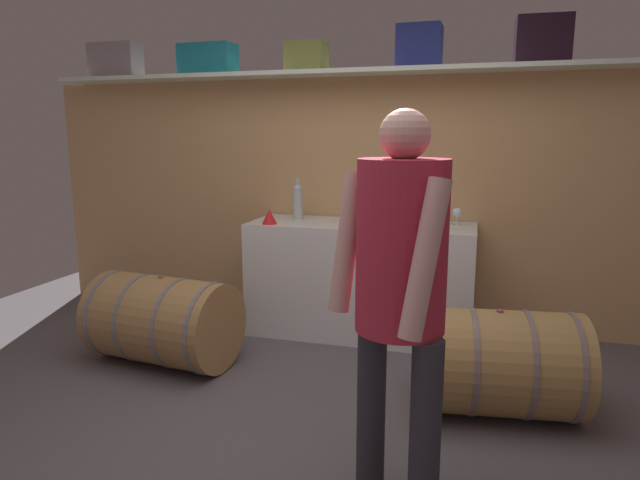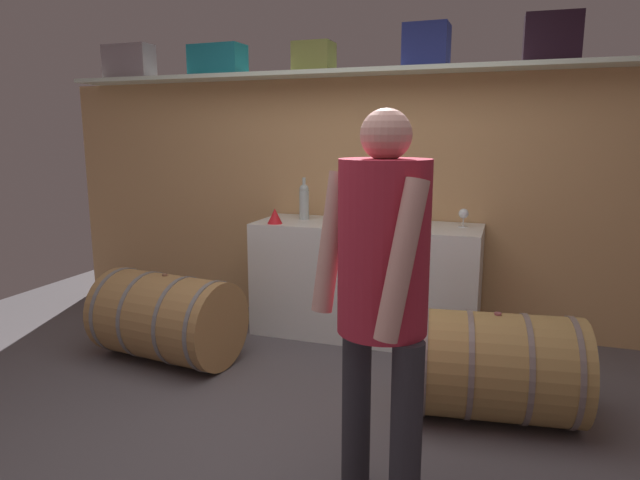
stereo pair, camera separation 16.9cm
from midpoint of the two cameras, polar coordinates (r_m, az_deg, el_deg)
name	(u,v)px [view 1 (the left image)]	position (r m, az deg, el deg)	size (l,w,h in m)	color
ground_plane	(306,404)	(3.23, -3.09, -16.73)	(6.63, 7.28, 0.02)	#565155
back_wall_panel	(363,202)	(4.37, 3.35, 3.94)	(5.43, 0.10, 1.92)	tan
high_shelf_board	(360,73)	(4.21, 3.04, 17.00)	(4.99, 0.40, 0.03)	silver
toolcase_grey	(116,61)	(5.12, -21.42, 16.96)	(0.42, 0.19, 0.28)	gray
toolcase_teal	(208,60)	(4.66, -12.65, 17.83)	(0.44, 0.23, 0.24)	#177483
toolcase_olive	(306,57)	(4.34, -2.60, 18.48)	(0.29, 0.22, 0.22)	olive
toolcase_navy	(419,47)	(4.16, 9.10, 19.23)	(0.31, 0.24, 0.29)	navy
toolcase_black	(543,40)	(4.14, 21.01, 18.83)	(0.35, 0.20, 0.31)	black
work_cabinet	(360,279)	(4.11, 3.04, -4.11)	(1.65, 0.59, 0.85)	white
wine_bottle_amber	(382,203)	(4.04, 5.26, 3.82)	(0.07, 0.07, 0.33)	brown
wine_bottle_clear	(298,201)	(4.21, -3.49, 4.08)	(0.08, 0.08, 0.32)	#B5C3BF
wine_bottle_green	(393,202)	(4.18, 6.40, 3.99)	(0.07, 0.07, 0.32)	#285C2D
wine_glass	(457,213)	(4.01, 12.92, 2.72)	(0.07, 0.07, 0.13)	white
red_funnel	(269,216)	(4.01, -6.49, 2.45)	(0.11, 0.11, 0.11)	red
wine_barrel_near	(163,320)	(3.79, -17.25, -7.97)	(0.98, 0.68, 0.59)	#A07545
wine_barrel_far	(497,362)	(3.12, 16.40, -12.13)	(0.93, 0.67, 0.58)	#A68149
winemaker_pouring	(400,278)	(2.02, 5.92, -3.94)	(0.48, 0.46, 1.58)	#2E2C33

